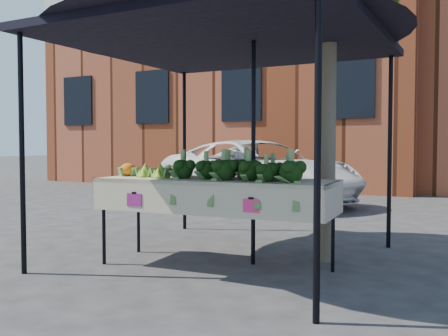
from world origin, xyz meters
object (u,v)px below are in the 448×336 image
table (215,223)px  canopy (227,133)px  vehicle (256,90)px  street_tree (329,52)px

table → canopy: (-0.07, 0.40, 0.92)m
table → vehicle: size_ratio=0.51×
table → canopy: bearing=100.3°
canopy → vehicle: (-1.89, 5.02, 1.05)m
vehicle → street_tree: bearing=-124.3°
street_tree → vehicle: bearing=122.0°
table → street_tree: bearing=40.7°
table → canopy: canopy is taller
table → street_tree: (0.93, 0.80, 1.76)m
vehicle → street_tree: 5.46m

